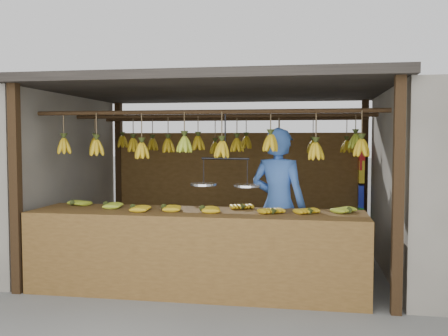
# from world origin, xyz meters

# --- Properties ---
(ground) EXTENTS (80.00, 80.00, 0.00)m
(ground) POSITION_xyz_m (0.00, 0.00, 0.00)
(ground) COLOR #5B5B57
(stall) EXTENTS (4.30, 3.30, 2.40)m
(stall) POSITION_xyz_m (0.00, 0.33, 1.97)
(stall) COLOR black
(stall) RESTS_ON ground
(counter) EXTENTS (3.70, 0.84, 0.96)m
(counter) POSITION_xyz_m (-0.07, -1.23, 0.72)
(counter) COLOR brown
(counter) RESTS_ON ground
(hanging_bananas) EXTENTS (3.63, 2.23, 0.39)m
(hanging_bananas) POSITION_xyz_m (-0.01, -0.01, 1.62)
(hanging_bananas) COLOR #B68F13
(hanging_bananas) RESTS_ON ground
(balance_scale) EXTENTS (0.80, 0.37, 0.83)m
(balance_scale) POSITION_xyz_m (0.24, -1.00, 1.22)
(balance_scale) COLOR black
(balance_scale) RESTS_ON ground
(vendor) EXTENTS (0.77, 0.63, 1.83)m
(vendor) POSITION_xyz_m (0.80, -0.60, 0.92)
(vendor) COLOR #3359A5
(vendor) RESTS_ON ground
(bag_bundles) EXTENTS (0.08, 0.26, 1.24)m
(bag_bundles) POSITION_xyz_m (1.94, 1.35, 0.98)
(bag_bundles) COLOR red
(bag_bundles) RESTS_ON ground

